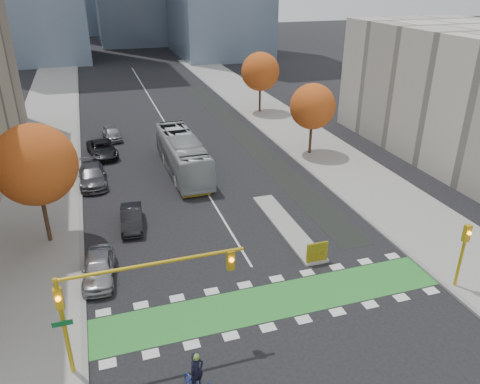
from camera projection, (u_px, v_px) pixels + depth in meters
ground at (283, 319)px, 24.62m from camera, size 300.00×300.00×0.00m
sidewalk_west at (35, 195)px, 38.08m from camera, size 7.00×120.00×0.15m
sidewalk_east at (332, 159)px, 45.55m from camera, size 7.00×120.00×0.15m
curb_west at (80, 190)px, 39.05m from camera, size 0.30×120.00×0.16m
curb_east at (299, 163)px, 44.58m from camera, size 0.30×120.00×0.16m
bike_crossing at (273, 301)px, 25.91m from camera, size 20.00×3.00×0.01m
centre_line at (161, 117)px, 59.07m from camera, size 0.15×70.00×0.01m
bike_lane_paint at (242, 134)px, 52.53m from camera, size 2.50×50.00×0.01m
median_island at (286, 226)px, 33.44m from camera, size 1.60×10.00×0.16m
hazard_board at (317, 252)px, 29.00m from camera, size 1.40×0.12×1.30m
tree_west at (35, 165)px, 29.24m from camera, size 5.20×5.20×8.22m
tree_east_near at (313, 106)px, 44.81m from camera, size 4.40×4.40×7.08m
tree_east_far at (260, 72)px, 58.57m from camera, size 4.80×4.80×7.65m
traffic_signal_west at (122, 290)px, 20.27m from camera, size 8.53×0.56×5.20m
traffic_signal_east at (464, 247)px, 25.92m from camera, size 0.35×0.43×4.10m
cyclist at (197, 382)px, 19.82m from camera, size 1.41×2.14×2.34m
bus at (183, 154)px, 42.13m from camera, size 3.00×12.18×3.38m
parked_car_a at (99, 268)px, 27.51m from camera, size 2.26×4.62×1.52m
parked_car_b at (132, 218)px, 33.21m from camera, size 1.84×4.31×1.38m
parked_car_c at (92, 175)px, 39.95m from camera, size 2.24×5.44×1.57m
parked_car_d at (102, 149)px, 46.09m from camera, size 3.11×5.56×1.47m
parked_car_e at (112, 133)px, 50.75m from camera, size 2.19×4.34×1.42m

